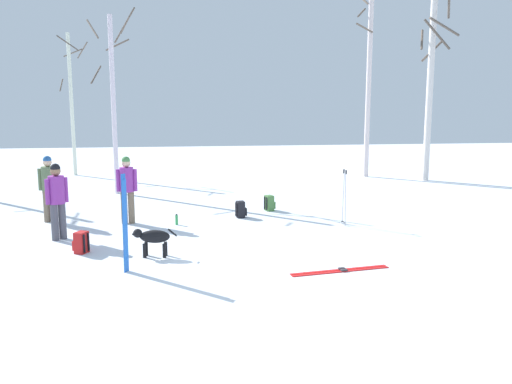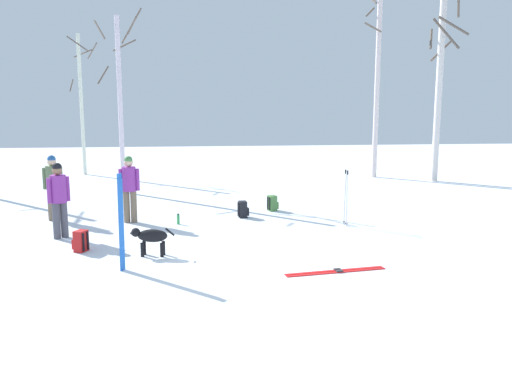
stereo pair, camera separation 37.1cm
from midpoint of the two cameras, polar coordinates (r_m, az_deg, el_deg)
name	(u,v)px [view 2 (the right image)]	position (r m, az deg, el deg)	size (l,w,h in m)	color
ground_plane	(260,262)	(10.05, 1.49, -7.66)	(60.00, 60.00, 0.00)	white
person_0	(59,195)	(12.34, -20.07, -0.36)	(0.43, 0.36, 1.72)	#4C4C56
person_1	(53,183)	(14.34, -20.74, 0.88)	(0.52, 0.34, 1.72)	#72604C
person_2	(129,185)	(13.54, -13.00, 0.78)	(0.52, 0.34, 1.72)	#72604C
dog	(150,237)	(10.51, -10.54, -4.87)	(0.89, 0.31, 0.57)	black
ski_pair_planted_1	(121,223)	(9.57, -13.54, -3.32)	(0.09, 0.14, 1.78)	blue
ski_pair_lying_0	(336,271)	(9.58, 9.89, -8.60)	(1.90, 0.42, 0.05)	red
ski_poles_0	(346,196)	(13.11, 10.67, -0.44)	(0.07, 0.27, 1.40)	#B2B2BC
backpack_0	(273,203)	(14.84, 2.55, -1.25)	(0.33, 0.30, 0.44)	#4C7F3F
backpack_1	(243,210)	(13.93, -0.67, -1.94)	(0.30, 0.28, 0.44)	black
backpack_2	(81,241)	(11.21, -17.83, -5.18)	(0.34, 0.32, 0.44)	red
water_bottle_0	(178,219)	(13.25, -7.75, -2.99)	(0.07, 0.07, 0.27)	green
birch_tree_1	(82,102)	(23.89, -18.21, 9.41)	(1.24, 1.29, 6.02)	silver
birch_tree_2	(120,99)	(18.33, -14.16, 9.91)	(1.63, 1.63, 6.17)	silver
birch_tree_3	(377,82)	(22.47, 13.63, 11.65)	(0.72, 1.20, 7.67)	silver
birch_tree_4	(440,83)	(21.87, 20.02, 11.22)	(1.42, 1.39, 7.36)	silver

